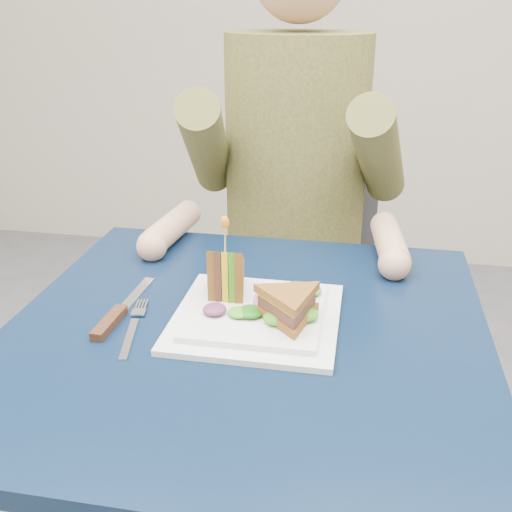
% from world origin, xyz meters
% --- Properties ---
extents(table, '(0.75, 0.75, 0.73)m').
position_xyz_m(table, '(0.00, 0.00, 0.65)').
color(table, black).
rests_on(table, ground).
extents(chair, '(0.42, 0.40, 0.93)m').
position_xyz_m(chair, '(0.00, 0.71, 0.54)').
color(chair, '#47474C').
rests_on(chair, ground).
extents(diner, '(0.54, 0.59, 0.74)m').
position_xyz_m(diner, '(-0.00, 0.60, 0.91)').
color(diner, '#504E24').
rests_on(diner, chair).
extents(plate, '(0.26, 0.26, 0.02)m').
position_xyz_m(plate, '(0.01, 0.02, 0.74)').
color(plate, white).
rests_on(plate, table).
extents(sandwich_flat, '(0.17, 0.17, 0.05)m').
position_xyz_m(sandwich_flat, '(0.07, -0.00, 0.78)').
color(sandwich_flat, brown).
rests_on(sandwich_flat, plate).
extents(sandwich_upright, '(0.08, 0.13, 0.13)m').
position_xyz_m(sandwich_upright, '(-0.05, 0.07, 0.78)').
color(sandwich_upright, brown).
rests_on(sandwich_upright, plate).
extents(fork, '(0.05, 0.18, 0.01)m').
position_xyz_m(fork, '(-0.17, -0.04, 0.73)').
color(fork, silver).
rests_on(fork, table).
extents(knife, '(0.03, 0.22, 0.02)m').
position_xyz_m(knife, '(-0.21, -0.02, 0.74)').
color(knife, silver).
rests_on(knife, table).
extents(toothpick, '(0.01, 0.01, 0.06)m').
position_xyz_m(toothpick, '(-0.05, 0.07, 0.85)').
color(toothpick, tan).
rests_on(toothpick, sandwich_upright).
extents(toothpick_frill, '(0.01, 0.01, 0.02)m').
position_xyz_m(toothpick_frill, '(-0.05, 0.07, 0.88)').
color(toothpick_frill, orange).
rests_on(toothpick_frill, sandwich_upright).
extents(lettuce_spill, '(0.15, 0.13, 0.02)m').
position_xyz_m(lettuce_spill, '(0.02, 0.03, 0.76)').
color(lettuce_spill, '#337A14').
rests_on(lettuce_spill, plate).
extents(onion_ring, '(0.04, 0.04, 0.02)m').
position_xyz_m(onion_ring, '(0.03, 0.03, 0.77)').
color(onion_ring, '#9E4C7A').
rests_on(onion_ring, plate).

